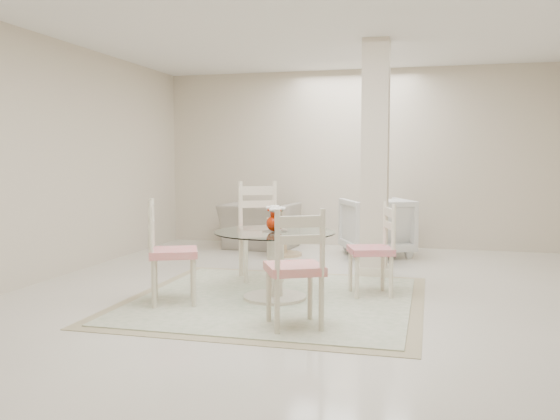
% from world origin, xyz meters
% --- Properties ---
extents(ground, '(7.00, 7.00, 0.00)m').
position_xyz_m(ground, '(0.00, 0.00, 0.00)').
color(ground, silver).
rests_on(ground, ground).
extents(room_shell, '(6.02, 7.02, 2.71)m').
position_xyz_m(room_shell, '(0.00, 0.00, 1.86)').
color(room_shell, beige).
rests_on(room_shell, ground).
extents(column, '(0.30, 0.30, 2.70)m').
position_xyz_m(column, '(0.50, 1.30, 1.35)').
color(column, beige).
rests_on(column, ground).
extents(area_rug, '(2.78, 2.78, 0.02)m').
position_xyz_m(area_rug, '(-0.30, -0.22, 0.01)').
color(area_rug, tan).
rests_on(area_rug, ground).
extents(dining_table, '(1.15, 1.15, 0.66)m').
position_xyz_m(dining_table, '(-0.30, -0.22, 0.34)').
color(dining_table, beige).
rests_on(dining_table, ground).
extents(red_vase, '(0.19, 0.18, 0.25)m').
position_xyz_m(red_vase, '(-0.30, -0.22, 0.79)').
color(red_vase, '#AB2105').
rests_on(red_vase, dining_table).
extents(dining_chair_east, '(0.51, 0.51, 1.01)m').
position_xyz_m(dining_chair_east, '(0.63, 0.19, 0.53)').
color(dining_chair_east, '#F6E9CA').
rests_on(dining_chair_east, ground).
extents(dining_chair_north, '(0.64, 0.64, 1.21)m').
position_xyz_m(dining_chair_north, '(-0.72, 0.72, 0.64)').
color(dining_chair_north, '#F5E9C9').
rests_on(dining_chair_north, ground).
extents(dining_chair_west, '(0.57, 0.57, 1.08)m').
position_xyz_m(dining_chair_west, '(-1.23, -0.64, 0.57)').
color(dining_chair_west, beige).
rests_on(dining_chair_west, ground).
extents(dining_chair_south, '(0.57, 0.57, 1.07)m').
position_xyz_m(dining_chair_south, '(0.12, -1.15, 0.56)').
color(dining_chair_south, beige).
rests_on(dining_chair_south, ground).
extents(recliner_taupe, '(1.13, 1.02, 0.68)m').
position_xyz_m(recliner_taupe, '(-1.36, 2.91, 0.34)').
color(recliner_taupe, gray).
rests_on(recliner_taupe, ground).
extents(armchair_white, '(1.16, 1.17, 0.81)m').
position_xyz_m(armchair_white, '(0.41, 2.66, 0.41)').
color(armchair_white, silver).
rests_on(armchair_white, ground).
extents(side_table, '(0.51, 0.51, 0.53)m').
position_xyz_m(side_table, '(-0.83, 2.34, 0.24)').
color(side_table, tan).
rests_on(side_table, ground).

